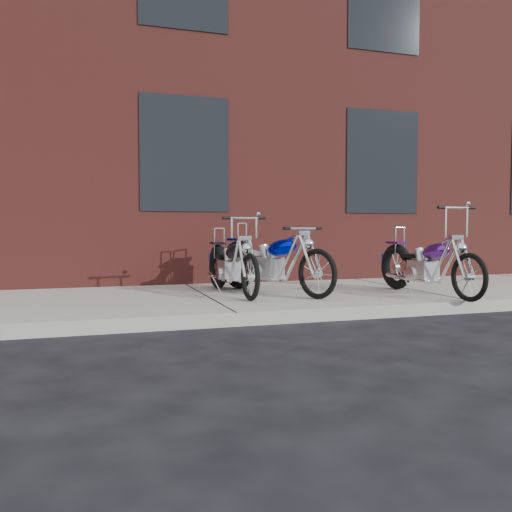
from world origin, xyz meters
name	(u,v)px	position (x,y,z in m)	size (l,w,h in m)	color
ground	(237,327)	(0.00, 0.00, 0.00)	(120.00, 120.00, 0.00)	black
sidewalk	(206,301)	(0.00, 1.50, 0.07)	(22.00, 3.00, 0.15)	gray
building_brick	(148,106)	(0.00, 8.00, 4.00)	(22.00, 10.00, 8.00)	maroon
chopper_purple	(427,267)	(2.84, 0.72, 0.52)	(0.51, 2.07, 1.16)	black
chopper_blue	(272,264)	(0.92, 1.50, 0.55)	(0.99, 2.06, 0.96)	black
chopper_third	(232,267)	(0.38, 1.61, 0.52)	(0.50, 2.04, 1.03)	black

